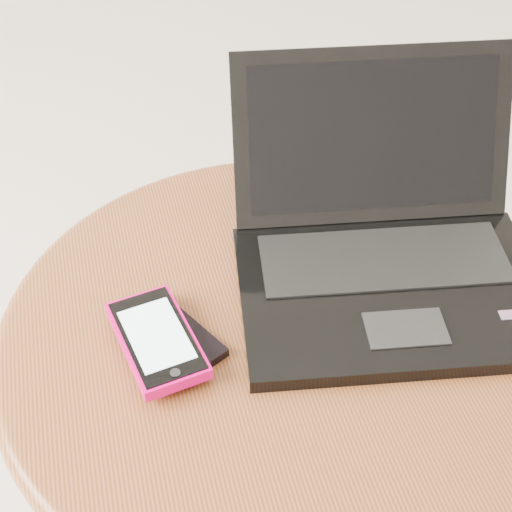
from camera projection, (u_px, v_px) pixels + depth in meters
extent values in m
cylinder|color=brown|center=(280.00, 456.00, 0.99)|extent=(0.10, 0.10, 0.42)
cylinder|color=#603314|center=(284.00, 333.00, 0.84)|extent=(0.58, 0.58, 0.03)
torus|color=#603314|center=(284.00, 333.00, 0.84)|extent=(0.61, 0.61, 0.03)
cube|color=black|center=(392.00, 294.00, 0.85)|extent=(0.36, 0.27, 0.02)
cube|color=black|center=(384.00, 259.00, 0.88)|extent=(0.28, 0.14, 0.00)
cube|color=black|center=(406.00, 328.00, 0.80)|extent=(0.09, 0.06, 0.00)
cube|color=red|center=(508.00, 315.00, 0.82)|extent=(0.02, 0.02, 0.00)
cube|color=black|center=(373.00, 136.00, 0.90)|extent=(0.33, 0.13, 0.19)
cube|color=black|center=(373.00, 136.00, 0.89)|extent=(0.29, 0.11, 0.15)
cube|color=black|center=(169.00, 336.00, 0.81)|extent=(0.11, 0.13, 0.01)
cube|color=#B92B52|center=(138.00, 304.00, 0.84)|extent=(0.06, 0.03, 0.00)
cube|color=#DC0266|center=(157.00, 340.00, 0.79)|extent=(0.09, 0.14, 0.01)
cube|color=black|center=(156.00, 335.00, 0.79)|extent=(0.08, 0.13, 0.00)
cube|color=white|center=(156.00, 334.00, 0.79)|extent=(0.07, 0.10, 0.00)
cylinder|color=black|center=(175.00, 373.00, 0.75)|extent=(0.01, 0.01, 0.00)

